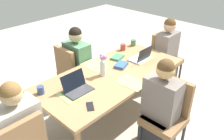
{
  "coord_description": "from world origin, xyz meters",
  "views": [
    {
      "loc": [
        -1.91,
        -1.79,
        2.23
      ],
      "look_at": [
        0.0,
        0.0,
        0.78
      ],
      "focal_mm": 36.66,
      "sensor_mm": 36.0,
      "label": 1
    }
  ],
  "objects_px": {
    "person_near_left_far": "(160,111)",
    "person_head_right_left_mid": "(166,56)",
    "dining_table": "(112,78)",
    "laptop_head_left_left_near": "(77,88)",
    "person_head_left_left_near": "(23,139)",
    "chair_far_right_near": "(72,70)",
    "laptop_head_right_left_mid": "(141,57)",
    "book_red_cover": "(117,57)",
    "coffee_mug_centre_left": "(133,43)",
    "chair_head_right_left_mid": "(164,55)",
    "book_blue_cover": "(121,65)",
    "flower_vase": "(103,65)",
    "coffee_mug_near_right": "(123,47)",
    "coffee_mug_near_left": "(41,90)",
    "phone_black": "(90,106)",
    "chair_near_left_far": "(168,112)",
    "person_far_right_near": "(78,68)"
  },
  "relations": [
    {
      "from": "person_head_right_left_mid",
      "to": "chair_near_left_far",
      "type": "xyz_separation_m",
      "value": [
        -1.25,
        -0.8,
        -0.03
      ]
    },
    {
      "from": "chair_head_right_left_mid",
      "to": "chair_near_left_far",
      "type": "xyz_separation_m",
      "value": [
        -1.31,
        -0.87,
        0.0
      ]
    },
    {
      "from": "person_near_left_far",
      "to": "person_far_right_near",
      "type": "bearing_deg",
      "value": 89.76
    },
    {
      "from": "laptop_head_right_left_mid",
      "to": "coffee_mug_centre_left",
      "type": "bearing_deg",
      "value": 50.86
    },
    {
      "from": "phone_black",
      "to": "person_head_right_left_mid",
      "type": "bearing_deg",
      "value": -47.34
    },
    {
      "from": "person_head_left_left_near",
      "to": "book_red_cover",
      "type": "relative_size",
      "value": 5.97
    },
    {
      "from": "flower_vase",
      "to": "coffee_mug_near_left",
      "type": "height_order",
      "value": "flower_vase"
    },
    {
      "from": "book_red_cover",
      "to": "flower_vase",
      "type": "bearing_deg",
      "value": -172.47
    },
    {
      "from": "coffee_mug_centre_left",
      "to": "flower_vase",
      "type": "bearing_deg",
      "value": -162.4
    },
    {
      "from": "coffee_mug_centre_left",
      "to": "book_red_cover",
      "type": "height_order",
      "value": "coffee_mug_centre_left"
    },
    {
      "from": "person_head_right_left_mid",
      "to": "laptop_head_right_left_mid",
      "type": "distance_m",
      "value": 0.78
    },
    {
      "from": "coffee_mug_centre_left",
      "to": "book_red_cover",
      "type": "xyz_separation_m",
      "value": [
        -0.54,
        -0.13,
        -0.04
      ]
    },
    {
      "from": "person_near_left_far",
      "to": "coffee_mug_centre_left",
      "type": "height_order",
      "value": "person_near_left_far"
    },
    {
      "from": "coffee_mug_centre_left",
      "to": "book_red_cover",
      "type": "distance_m",
      "value": 0.55
    },
    {
      "from": "dining_table",
      "to": "laptop_head_left_left_near",
      "type": "relative_size",
      "value": 6.38
    },
    {
      "from": "phone_black",
      "to": "person_far_right_near",
      "type": "bearing_deg",
      "value": 1.64
    },
    {
      "from": "person_far_right_near",
      "to": "laptop_head_right_left_mid",
      "type": "relative_size",
      "value": 3.73
    },
    {
      "from": "laptop_head_left_left_near",
      "to": "coffee_mug_centre_left",
      "type": "bearing_deg",
      "value": 13.56
    },
    {
      "from": "book_red_cover",
      "to": "coffee_mug_centre_left",
      "type": "bearing_deg",
      "value": -0.92
    },
    {
      "from": "person_near_left_far",
      "to": "laptop_head_right_left_mid",
      "type": "height_order",
      "value": "person_near_left_far"
    },
    {
      "from": "chair_far_right_near",
      "to": "phone_black",
      "type": "height_order",
      "value": "chair_far_right_near"
    },
    {
      "from": "laptop_head_right_left_mid",
      "to": "coffee_mug_near_right",
      "type": "xyz_separation_m",
      "value": [
        0.09,
        0.43,
        0.01
      ]
    },
    {
      "from": "dining_table",
      "to": "phone_black",
      "type": "bearing_deg",
      "value": -154.93
    },
    {
      "from": "book_blue_cover",
      "to": "phone_black",
      "type": "xyz_separation_m",
      "value": [
        -0.9,
        -0.36,
        -0.02
      ]
    },
    {
      "from": "chair_near_left_far",
      "to": "phone_black",
      "type": "height_order",
      "value": "chair_near_left_far"
    },
    {
      "from": "person_near_left_far",
      "to": "coffee_mug_centre_left",
      "type": "relative_size",
      "value": 11.63
    },
    {
      "from": "flower_vase",
      "to": "coffee_mug_near_right",
      "type": "distance_m",
      "value": 0.86
    },
    {
      "from": "person_head_right_left_mid",
      "to": "coffee_mug_centre_left",
      "type": "height_order",
      "value": "person_head_right_left_mid"
    },
    {
      "from": "person_head_right_left_mid",
      "to": "coffee_mug_near_right",
      "type": "xyz_separation_m",
      "value": [
        -0.66,
        0.42,
        0.25
      ]
    },
    {
      "from": "person_head_left_left_near",
      "to": "phone_black",
      "type": "bearing_deg",
      "value": -24.84
    },
    {
      "from": "chair_far_right_near",
      "to": "coffee_mug_near_right",
      "type": "relative_size",
      "value": 8.79
    },
    {
      "from": "coffee_mug_near_right",
      "to": "coffee_mug_centre_left",
      "type": "height_order",
      "value": "same"
    },
    {
      "from": "person_far_right_near",
      "to": "book_red_cover",
      "type": "xyz_separation_m",
      "value": [
        0.38,
        -0.48,
        0.22
      ]
    },
    {
      "from": "chair_head_right_left_mid",
      "to": "laptop_head_right_left_mid",
      "type": "bearing_deg",
      "value": -174.13
    },
    {
      "from": "flower_vase",
      "to": "book_blue_cover",
      "type": "distance_m",
      "value": 0.37
    },
    {
      "from": "person_head_right_left_mid",
      "to": "laptop_head_left_left_near",
      "type": "height_order",
      "value": "person_head_right_left_mid"
    },
    {
      "from": "chair_far_right_near",
      "to": "flower_vase",
      "type": "xyz_separation_m",
      "value": [
        -0.05,
        -0.74,
        0.38
      ]
    },
    {
      "from": "phone_black",
      "to": "chair_head_right_left_mid",
      "type": "bearing_deg",
      "value": -45.54
    },
    {
      "from": "person_head_left_left_near",
      "to": "chair_far_right_near",
      "type": "height_order",
      "value": "person_head_left_left_near"
    },
    {
      "from": "person_head_left_left_near",
      "to": "phone_black",
      "type": "xyz_separation_m",
      "value": [
        0.64,
        -0.3,
        0.2
      ]
    },
    {
      "from": "dining_table",
      "to": "book_red_cover",
      "type": "relative_size",
      "value": 10.2
    },
    {
      "from": "coffee_mug_near_left",
      "to": "book_red_cover",
      "type": "height_order",
      "value": "coffee_mug_near_left"
    },
    {
      "from": "person_head_left_left_near",
      "to": "person_head_right_left_mid",
      "type": "xyz_separation_m",
      "value": [
        2.65,
        -0.02,
        0.0
      ]
    },
    {
      "from": "book_blue_cover",
      "to": "laptop_head_left_left_near",
      "type": "bearing_deg",
      "value": 163.4
    },
    {
      "from": "person_near_left_far",
      "to": "coffee_mug_near_right",
      "type": "relative_size",
      "value": 11.67
    },
    {
      "from": "dining_table",
      "to": "laptop_head_right_left_mid",
      "type": "relative_size",
      "value": 6.38
    },
    {
      "from": "chair_far_right_near",
      "to": "book_blue_cover",
      "type": "distance_m",
      "value": 0.84
    },
    {
      "from": "coffee_mug_centre_left",
      "to": "book_blue_cover",
      "type": "xyz_separation_m",
      "value": [
        -0.7,
        -0.34,
        -0.03
      ]
    },
    {
      "from": "chair_near_left_far",
      "to": "laptop_head_left_left_near",
      "type": "distance_m",
      "value": 1.11
    },
    {
      "from": "person_near_left_far",
      "to": "person_head_right_left_mid",
      "type": "bearing_deg",
      "value": 29.03
    }
  ]
}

